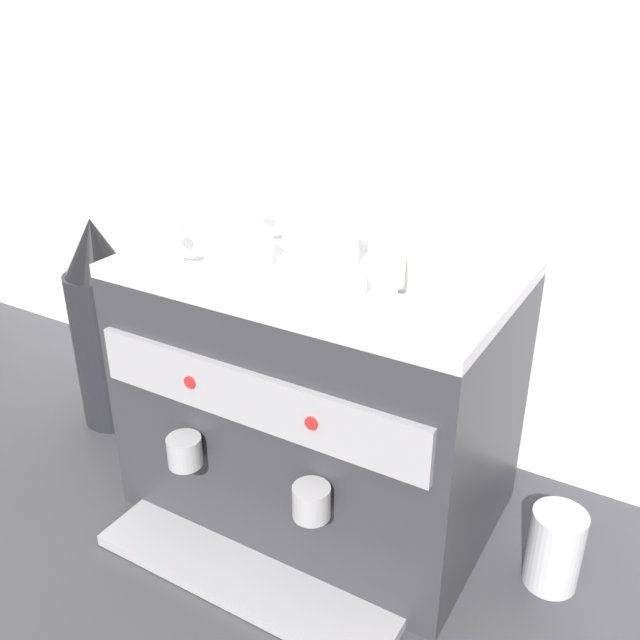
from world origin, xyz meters
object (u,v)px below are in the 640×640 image
at_px(ceramic_cup_3, 246,221).
at_px(milk_pitcher, 555,548).
at_px(ceramic_bowl_3, 317,229).
at_px(coffee_grinder, 105,327).
at_px(ceramic_cup_4, 478,243).
at_px(ceramic_cup_1, 402,259).
at_px(ceramic_bowl_0, 397,242).
at_px(ceramic_bowl_2, 327,285).
at_px(ceramic_bowl_1, 239,251).
at_px(ceramic_cup_2, 335,243).
at_px(ceramic_cup_0, 440,284).
at_px(espresso_machine, 319,392).
at_px(ceramic_cup_5, 163,241).

xyz_separation_m(ceramic_cup_3, milk_pitcher, (0.59, -0.02, -0.44)).
distance_m(ceramic_bowl_3, coffee_grinder, 0.55).
relative_size(ceramic_cup_4, ceramic_bowl_3, 0.92).
relative_size(ceramic_cup_1, ceramic_bowl_0, 1.13).
xyz_separation_m(ceramic_cup_3, ceramic_bowl_2, (0.24, -0.14, -0.02)).
height_order(ceramic_bowl_1, coffee_grinder, ceramic_bowl_1).
xyz_separation_m(ceramic_cup_4, milk_pitcher, (0.20, -0.09, -0.45)).
relative_size(ceramic_cup_1, ceramic_cup_2, 1.10).
distance_m(ceramic_bowl_1, milk_pitcher, 0.69).
relative_size(ceramic_cup_3, ceramic_bowl_1, 1.00).
height_order(ceramic_cup_1, ceramic_bowl_2, ceramic_cup_1).
xyz_separation_m(ceramic_bowl_2, ceramic_bowl_3, (-0.14, 0.20, 0.00)).
relative_size(ceramic_cup_2, ceramic_bowl_1, 0.90).
height_order(ceramic_cup_0, ceramic_cup_2, ceramic_cup_2).
bearing_deg(ceramic_bowl_2, coffee_grinder, 169.49).
bearing_deg(ceramic_bowl_0, ceramic_bowl_2, -92.57).
bearing_deg(ceramic_bowl_3, ceramic_cup_3, -150.24).
xyz_separation_m(coffee_grinder, milk_pitcher, (0.95, 0.01, -0.15)).
xyz_separation_m(ceramic_cup_3, ceramic_bowl_1, (0.06, -0.10, -0.01)).
bearing_deg(ceramic_cup_2, espresso_machine, 173.35).
height_order(ceramic_cup_4, ceramic_bowl_3, ceramic_cup_4).
height_order(ceramic_bowl_0, ceramic_bowl_2, ceramic_bowl_0).
height_order(ceramic_bowl_1, milk_pitcher, ceramic_bowl_1).
distance_m(ceramic_cup_4, ceramic_bowl_3, 0.29).
bearing_deg(ceramic_bowl_3, ceramic_bowl_2, -55.88).
distance_m(ceramic_cup_3, milk_pitcher, 0.74).
xyz_separation_m(ceramic_cup_2, milk_pitcher, (0.39, 0.02, -0.44)).
bearing_deg(ceramic_bowl_0, coffee_grinder, -170.74).
bearing_deg(espresso_machine, ceramic_cup_0, -13.13).
height_order(ceramic_cup_3, ceramic_bowl_2, ceramic_cup_3).
relative_size(ceramic_cup_2, ceramic_bowl_3, 0.83).
bearing_deg(ceramic_bowl_0, ceramic_bowl_3, -176.01).
bearing_deg(milk_pitcher, ceramic_cup_4, 156.02).
height_order(ceramic_cup_1, ceramic_bowl_1, ceramic_cup_1).
height_order(ceramic_cup_4, coffee_grinder, ceramic_cup_4).
relative_size(ceramic_cup_0, ceramic_bowl_0, 1.12).
bearing_deg(ceramic_cup_5, ceramic_bowl_1, 23.86).
bearing_deg(coffee_grinder, ceramic_cup_2, -1.51).
relative_size(ceramic_cup_3, ceramic_bowl_0, 1.14).
bearing_deg(ceramic_cup_2, milk_pitcher, 2.94).
relative_size(ceramic_cup_2, coffee_grinder, 0.22).
relative_size(ceramic_bowl_0, coffee_grinder, 0.21).
xyz_separation_m(ceramic_cup_1, ceramic_bowl_1, (-0.26, -0.05, -0.02)).
relative_size(ceramic_cup_3, coffee_grinder, 0.24).
bearing_deg(ceramic_cup_5, milk_pitcher, 11.24).
height_order(ceramic_cup_2, milk_pitcher, ceramic_cup_2).
height_order(ceramic_cup_3, ceramic_cup_4, ceramic_cup_4).
bearing_deg(ceramic_bowl_1, ceramic_cup_2, 22.69).
height_order(ceramic_bowl_1, ceramic_bowl_3, ceramic_bowl_1).
xyz_separation_m(espresso_machine, coffee_grinder, (-0.53, 0.01, -0.01)).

